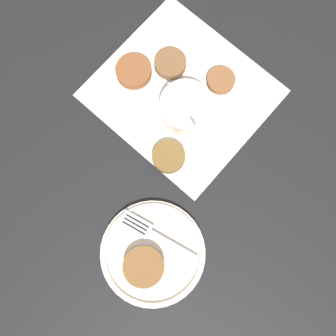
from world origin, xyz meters
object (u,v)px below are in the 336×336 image
at_px(sauce_bowl, 185,108).
at_px(fritter_on_plate, 144,267).
at_px(serving_plate, 153,253).
at_px(fork, 150,233).

xyz_separation_m(sauce_bowl, fritter_on_plate, (-0.19, 0.24, 0.00)).
bearing_deg(serving_plate, sauce_bowl, -49.34).
bearing_deg(sauce_bowl, serving_plate, 130.66).
height_order(sauce_bowl, serving_plate, sauce_bowl).
bearing_deg(sauce_bowl, fork, 127.89).
distance_m(serving_plate, fritter_on_plate, 0.03).
height_order(sauce_bowl, fritter_on_plate, sauce_bowl).
relative_size(sauce_bowl, serving_plate, 0.59).
distance_m(sauce_bowl, fork, 0.25).
bearing_deg(fork, sauce_bowl, -52.11).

